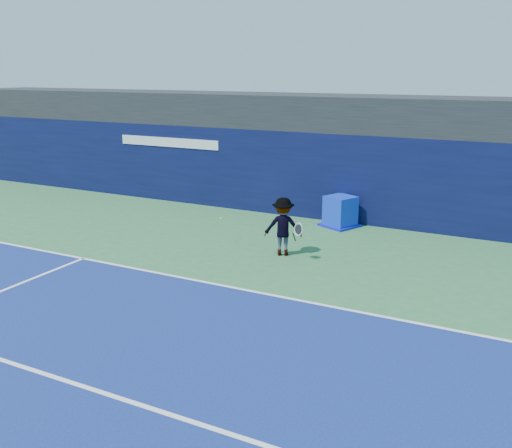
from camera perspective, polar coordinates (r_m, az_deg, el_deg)
The scene contains 8 objects.
ground at distance 11.41m, azimuth -8.88°, elevation -11.46°, with size 80.00×80.00×0.00m, color #316E3E.
baseline at distance 13.72m, azimuth -1.51°, elevation -6.52°, with size 24.00×0.10×0.01m, color white.
service_line at distance 10.07m, azimuth -15.79°, elevation -15.71°, with size 24.00×0.10×0.01m, color white.
stadium_band at distance 20.66m, azimuth 9.99°, elevation 10.87°, with size 36.00×3.00×1.20m, color black.
back_wall_assembly at distance 19.98m, azimuth 8.84°, elevation 4.70°, with size 36.00×1.03×3.00m.
equipment_cart at distance 19.20m, azimuth 8.42°, elevation 1.13°, with size 1.41×1.41×1.02m.
tennis_player at distance 15.99m, azimuth 2.73°, elevation -0.26°, with size 1.35×0.98×1.65m.
tennis_ball at distance 16.94m, azimuth -3.52°, elevation 0.54°, with size 0.07×0.07×0.07m.
Camera 1 is at (6.13, -8.17, 5.09)m, focal length 40.00 mm.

